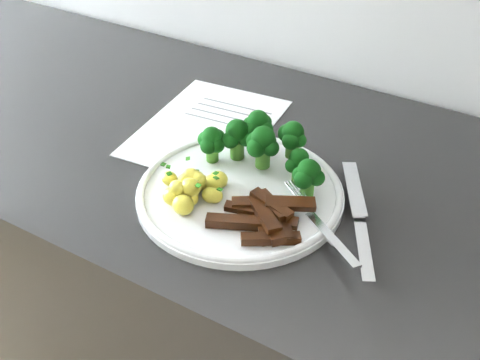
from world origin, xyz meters
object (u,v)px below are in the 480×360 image
at_px(recipe_paper, 207,127).
at_px(potatoes, 193,188).
at_px(plate, 240,192).
at_px(broccoli, 264,143).
at_px(counter, 242,343).
at_px(knife, 360,231).
at_px(beef_strips, 266,217).
at_px(fork, 322,225).

distance_m(recipe_paper, potatoes, 0.20).
relative_size(plate, broccoli, 1.42).
distance_m(counter, plate, 0.48).
bearing_deg(recipe_paper, knife, -20.93).
height_order(counter, recipe_paper, recipe_paper).
distance_m(recipe_paper, knife, 0.35).
bearing_deg(plate, broccoli, 89.61).
height_order(beef_strips, fork, beef_strips).
bearing_deg(counter, knife, -18.98).
xyz_separation_m(counter, broccoli, (0.05, -0.02, 0.52)).
relative_size(plate, knife, 1.34).
xyz_separation_m(recipe_paper, broccoli, (0.14, -0.06, 0.05)).
height_order(counter, fork, fork).
relative_size(recipe_paper, beef_strips, 2.28).
height_order(recipe_paper, beef_strips, beef_strips).
bearing_deg(recipe_paper, counter, -25.30).
height_order(counter, broccoli, broccoli).
relative_size(recipe_paper, broccoli, 1.44).
bearing_deg(counter, fork, -29.95).
bearing_deg(potatoes, counter, 89.08).
relative_size(recipe_paper, knife, 1.35).
distance_m(plate, potatoes, 0.07).
distance_m(broccoli, fork, 0.16).
xyz_separation_m(counter, beef_strips, (0.11, -0.13, 0.48)).
height_order(broccoli, potatoes, broccoli).
bearing_deg(fork, beef_strips, -161.22).
height_order(broccoli, knife, broccoli).
relative_size(broccoli, potatoes, 1.99).
relative_size(plate, fork, 1.90).
xyz_separation_m(counter, recipe_paper, (-0.10, 0.05, 0.46)).
distance_m(potatoes, knife, 0.24).
bearing_deg(beef_strips, broccoli, 120.42).
height_order(counter, beef_strips, beef_strips).
height_order(plate, potatoes, potatoes).
relative_size(fork, knife, 0.71).
relative_size(recipe_paper, plate, 1.01).
xyz_separation_m(broccoli, beef_strips, (0.06, -0.11, -0.03)).
height_order(potatoes, fork, potatoes).
relative_size(recipe_paper, fork, 1.91).
bearing_deg(potatoes, fork, 8.65).
distance_m(recipe_paper, fork, 0.32).
xyz_separation_m(plate, potatoes, (-0.05, -0.05, 0.02)).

